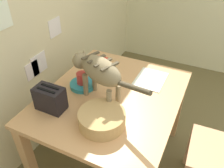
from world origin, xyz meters
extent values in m
cube|color=beige|center=(0.00, 2.06, 1.25)|extent=(4.72, 0.10, 2.50)
cube|color=white|center=(0.10, 2.00, 0.81)|extent=(0.17, 0.01, 0.17)
cube|color=white|center=(0.37, 2.00, 1.03)|extent=(0.16, 0.01, 0.16)
cube|color=white|center=(0.01, 2.00, 0.79)|extent=(0.14, 0.01, 0.14)
cube|color=white|center=(-0.15, 2.00, 1.30)|extent=(0.18, 0.01, 0.18)
cube|color=tan|center=(0.06, 1.30, 0.72)|extent=(1.16, 0.97, 0.03)
cube|color=tan|center=(0.06, 1.30, 0.67)|extent=(1.08, 0.89, 0.07)
cube|color=tan|center=(0.59, 0.86, 0.35)|extent=(0.07, 0.07, 0.70)
cube|color=tan|center=(-0.47, 1.73, 0.35)|extent=(0.07, 0.07, 0.70)
cube|color=tan|center=(0.59, 1.73, 0.35)|extent=(0.07, 0.07, 0.70)
ellipsoid|color=#867451|center=(-0.02, 1.34, 0.99)|extent=(0.28, 0.40, 0.18)
cube|color=#49402D|center=(-0.06, 1.26, 1.06)|extent=(0.14, 0.07, 0.01)
cube|color=#49402D|center=(-0.03, 1.31, 1.06)|extent=(0.14, 0.07, 0.01)
cube|color=#49402D|center=(-0.01, 1.37, 1.06)|extent=(0.14, 0.07, 0.01)
cube|color=#49402D|center=(0.01, 1.43, 1.06)|extent=(0.14, 0.07, 0.01)
cylinder|color=#867451|center=(-0.01, 1.47, 0.83)|extent=(0.04, 0.04, 0.18)
cylinder|color=#867451|center=(0.06, 1.44, 0.83)|extent=(0.04, 0.04, 0.18)
cylinder|color=#867451|center=(-0.11, 1.24, 0.83)|extent=(0.04, 0.04, 0.18)
cylinder|color=#867451|center=(-0.03, 1.21, 0.83)|extent=(0.04, 0.04, 0.18)
sphere|color=#867451|center=(0.06, 1.55, 0.97)|extent=(0.12, 0.12, 0.12)
cone|color=#867451|center=(0.03, 1.56, 1.02)|extent=(0.04, 0.04, 0.05)
cone|color=#867451|center=(0.09, 1.54, 1.02)|extent=(0.04, 0.04, 0.05)
cylinder|color=#49402D|center=(-0.13, 1.06, 1.01)|extent=(0.12, 0.25, 0.09)
cylinder|color=teal|center=(0.06, 1.55, 0.76)|extent=(0.20, 0.20, 0.03)
cylinder|color=red|center=(0.06, 1.55, 0.82)|extent=(0.09, 0.09, 0.09)
torus|color=red|center=(0.12, 1.55, 0.82)|extent=(0.06, 0.01, 0.06)
cube|color=silver|center=(0.38, 1.10, 0.74)|extent=(0.30, 0.23, 0.01)
cube|color=#914C9C|center=(0.42, 1.60, 0.75)|extent=(0.16, 0.13, 0.02)
cube|color=#46A75B|center=(0.42, 1.59, 0.77)|extent=(0.15, 0.11, 0.01)
cube|color=red|center=(0.41, 1.60, 0.78)|extent=(0.16, 0.12, 0.01)
cylinder|color=tan|center=(-0.24, 1.22, 0.79)|extent=(0.30, 0.30, 0.10)
cylinder|color=brown|center=(-0.24, 1.22, 0.79)|extent=(0.25, 0.25, 0.08)
cube|color=black|center=(-0.25, 1.61, 0.82)|extent=(0.12, 0.20, 0.17)
cube|color=black|center=(-0.27, 1.61, 0.91)|extent=(0.02, 0.14, 0.01)
cube|color=black|center=(-0.23, 1.61, 0.91)|extent=(0.02, 0.14, 0.01)
cube|color=tan|center=(0.12, 0.47, 0.45)|extent=(0.44, 0.44, 0.04)
cube|color=tan|center=(0.30, 0.67, 0.21)|extent=(0.04, 0.04, 0.43)
camera|label=1|loc=(-1.15, 0.71, 1.81)|focal=36.93mm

